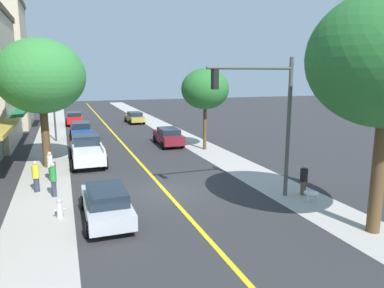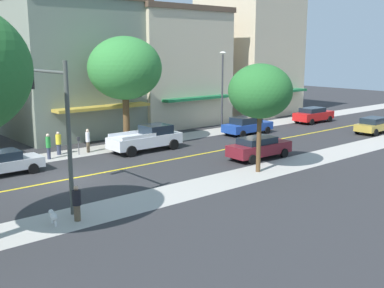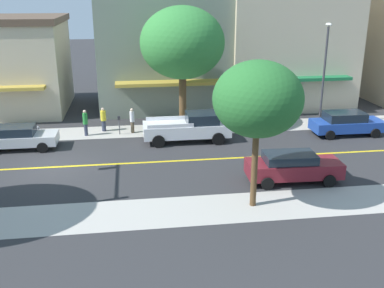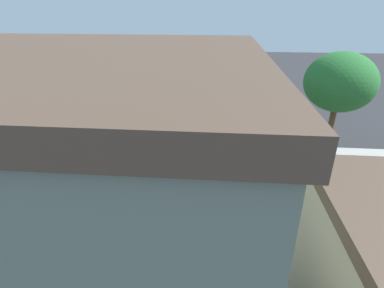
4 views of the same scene
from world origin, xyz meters
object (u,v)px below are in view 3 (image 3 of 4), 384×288
at_px(maroon_sedan_right_curb, 293,166).
at_px(blue_sedan_left_curb, 346,123).
at_px(street_tree_left_near, 258,99).
at_px(white_pickup_truck, 189,127).
at_px(fire_hydrant, 38,133).
at_px(pedestrian_white_shirt, 132,120).
at_px(parking_meter, 119,122).
at_px(street_lamp, 325,65).
at_px(silver_sedan_left_curb, 17,137).
at_px(street_tree_left_far, 182,43).
at_px(pedestrian_yellow_shirt, 103,119).
at_px(pedestrian_green_shirt, 85,122).

height_order(maroon_sedan_right_curb, blue_sedan_left_curb, blue_sedan_left_curb).
relative_size(street_tree_left_near, white_pickup_truck, 1.18).
xyz_separation_m(fire_hydrant, pedestrian_white_shirt, (-0.50, 6.18, 0.50)).
height_order(parking_meter, street_lamp, street_lamp).
height_order(street_tree_left_near, silver_sedan_left_curb, street_tree_left_near).
bearing_deg(street_lamp, fire_hydrant, -88.99).
distance_m(street_tree_left_far, white_pickup_truck, 5.69).
height_order(street_tree_left_near, fire_hydrant, street_tree_left_near).
bearing_deg(parking_meter, fire_hydrant, -87.50).
distance_m(pedestrian_yellow_shirt, pedestrian_green_shirt, 1.45).
height_order(street_lamp, pedestrian_yellow_shirt, street_lamp).
bearing_deg(pedestrian_white_shirt, blue_sedan_left_curb, 43.38).
bearing_deg(street_tree_left_near, pedestrian_white_shirt, -155.85).
relative_size(street_lamp, pedestrian_green_shirt, 4.05).
bearing_deg(fire_hydrant, maroon_sedan_right_curb, 57.74).
height_order(street_tree_left_far, silver_sedan_left_curb, street_tree_left_far).
relative_size(street_lamp, pedestrian_yellow_shirt, 4.32).
bearing_deg(blue_sedan_left_curb, white_pickup_truck, 179.57).
distance_m(street_lamp, silver_sedan_left_curb, 20.98).
height_order(white_pickup_truck, pedestrian_yellow_shirt, white_pickup_truck).
xyz_separation_m(street_tree_left_far, white_pickup_truck, (2.61, 0.12, -5.06)).
relative_size(white_pickup_truck, pedestrian_white_shirt, 3.23).
distance_m(street_tree_left_far, pedestrian_white_shirt, 6.18).
height_order(silver_sedan_left_curb, pedestrian_white_shirt, pedestrian_white_shirt).
height_order(pedestrian_white_shirt, pedestrian_green_shirt, pedestrian_green_shirt).
relative_size(fire_hydrant, white_pickup_truck, 0.16).
height_order(blue_sedan_left_curb, pedestrian_white_shirt, pedestrian_white_shirt).
bearing_deg(street_tree_left_near, pedestrian_green_shirt, -144.02).
relative_size(street_tree_left_far, pedestrian_green_shirt, 4.71).
distance_m(blue_sedan_left_curb, white_pickup_truck, 10.70).
height_order(street_tree_left_far, maroon_sedan_right_curb, street_tree_left_far).
height_order(silver_sedan_left_curb, pedestrian_yellow_shirt, pedestrian_yellow_shirt).
distance_m(street_tree_left_far, pedestrian_green_shirt, 8.36).
distance_m(white_pickup_truck, pedestrian_white_shirt, 4.32).
bearing_deg(pedestrian_green_shirt, pedestrian_white_shirt, 120.02).
relative_size(street_tree_left_far, street_lamp, 1.16).
bearing_deg(maroon_sedan_right_curb, pedestrian_yellow_shirt, 136.91).
bearing_deg(silver_sedan_left_curb, white_pickup_truck, 0.32).
distance_m(street_tree_left_near, pedestrian_white_shirt, 13.57).
bearing_deg(maroon_sedan_right_curb, pedestrian_green_shirt, 142.60).
bearing_deg(maroon_sedan_right_curb, white_pickup_truck, 123.70).
bearing_deg(pedestrian_yellow_shirt, parking_meter, -85.68).
height_order(street_tree_left_near, street_lamp, street_lamp).
height_order(silver_sedan_left_curb, blue_sedan_left_curb, blue_sedan_left_curb).
bearing_deg(white_pickup_truck, maroon_sedan_right_curb, -58.67).
xyz_separation_m(street_tree_left_far, silver_sedan_left_curb, (2.69, -10.62, -5.22)).
distance_m(street_tree_left_far, maroon_sedan_right_curb, 11.92).
relative_size(street_tree_left_far, fire_hydrant, 9.71).
relative_size(street_tree_left_far, parking_meter, 6.55).
bearing_deg(silver_sedan_left_curb, parking_meter, 18.86).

